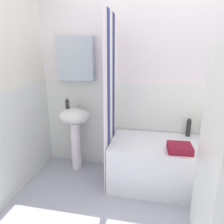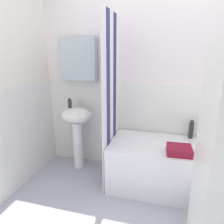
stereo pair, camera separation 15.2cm
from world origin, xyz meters
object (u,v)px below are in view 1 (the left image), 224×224
Objects in this scene: bathtub at (170,165)px; sink at (75,125)px; lotion_bottle at (189,128)px; soap_dispenser at (67,104)px; body_wash_bottle at (221,131)px; shampoo_bottle at (204,132)px; towel_folded at (180,148)px; conditioner_bottle at (211,129)px.

sink is at bearing 172.81° from bathtub.
sink is 1.47m from lotion_bottle.
soap_dispenser reaches higher than body_wash_bottle.
soap_dispenser is at bearing -176.88° from sink.
bathtub is (1.25, -0.16, -0.36)m from sink.
towel_folded is at bearing -125.61° from shampoo_bottle.
shampoo_bottle is at bearing 54.39° from towel_folded.
shampoo_bottle is at bearing -177.97° from body_wash_bottle.
soap_dispenser is 0.10× the size of bathtub.
sink is 3.45× the size of towel_folded.
body_wash_bottle is at bearing 1.09° from lotion_bottle.
shampoo_bottle is (1.74, 0.13, -0.30)m from soap_dispenser.
body_wash_bottle is (0.61, 0.28, 0.37)m from bathtub.
soap_dispenser is at bearing -175.89° from shampoo_bottle.
conditioner_bottle is 0.09m from shampoo_bottle.
sink reaches higher than conditioner_bottle.
shampoo_bottle is at bearing 4.17° from sink.
shampoo_bottle reaches higher than towel_folded.
lotion_bottle is at bearing -178.41° from conditioner_bottle.
towel_folded is at bearing -107.86° from lotion_bottle.
towel_folded is at bearing -14.92° from sink.
soap_dispenser is at bearing -176.10° from body_wash_bottle.
body_wash_bottle is 0.84× the size of lotion_bottle.
body_wash_bottle is 0.39m from lotion_bottle.
body_wash_bottle is at bearing 2.03° from shampoo_bottle.
lotion_bottle is 0.50m from towel_folded.
towel_folded is at bearing -70.50° from bathtub.
towel_folded is (-0.42, -0.48, -0.07)m from conditioner_bottle.
soap_dispenser is 1.48m from towel_folded.
towel_folded is (-0.54, -0.48, -0.05)m from body_wash_bottle.
soap_dispenser is 0.58× the size of conditioner_bottle.
bathtub is 5.62× the size of towel_folded.
soap_dispenser reaches higher than towel_folded.
sink is at bearing -175.83° from shampoo_bottle.
body_wash_bottle is at bearing 25.12° from bathtub.
lotion_bottle is at bearing -179.93° from shampoo_bottle.
soap_dispenser is at bearing -175.84° from conditioner_bottle.
conditioner_bottle reaches higher than shampoo_bottle.
sink is 0.61× the size of bathtub.
soap_dispenser reaches higher than bathtub.
soap_dispenser is 1.97m from body_wash_bottle.
conditioner_bottle is at bearing 1.59° from lotion_bottle.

